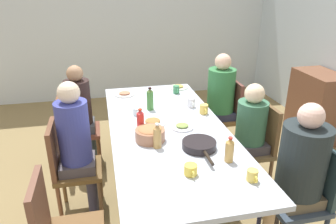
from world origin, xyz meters
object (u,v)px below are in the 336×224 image
at_px(chair_1, 305,193).
at_px(cup_2, 253,175).
at_px(plate_0, 178,87).
at_px(plate_1, 153,122).
at_px(chair_0, 226,113).
at_px(side_cabinet, 316,106).
at_px(cup_4, 191,170).
at_px(serving_pan, 199,145).
at_px(person_0, 220,96).
at_px(person_5, 80,110).
at_px(bottle_1, 229,150).
at_px(bottle_3, 157,136).
at_px(chair_2, 68,165).
at_px(plate_2, 182,127).
at_px(bowl_0, 150,134).
at_px(cup_0, 137,111).
at_px(chair_4, 256,144).
at_px(plate_3, 125,94).
at_px(bottle_2, 150,99).
at_px(dining_table, 168,135).
at_px(person_2, 76,141).
at_px(cup_1, 176,90).
at_px(cup_3, 204,109).
at_px(person_4, 249,130).
at_px(bottle_0, 140,121).
at_px(chair_5, 73,126).
at_px(person_1, 300,168).

relative_size(chair_1, cup_2, 8.22).
height_order(chair_1, cup_2, chair_1).
relative_size(plate_0, plate_1, 0.89).
height_order(chair_0, side_cabinet, same).
bearing_deg(cup_4, plate_0, 168.60).
xyz_separation_m(chair_1, serving_pan, (-0.38, -0.73, 0.30)).
relative_size(person_0, chair_1, 1.37).
height_order(person_5, bottle_1, person_5).
bearing_deg(cup_2, bottle_3, -137.44).
relative_size(chair_2, plate_2, 4.48).
xyz_separation_m(bowl_0, cup_0, (-0.55, -0.03, -0.02)).
xyz_separation_m(person_0, chair_4, (0.80, 0.09, -0.23)).
xyz_separation_m(plate_3, bottle_2, (0.49, 0.22, 0.10)).
bearing_deg(person_0, cup_4, -27.55).
height_order(person_0, plate_1, person_0).
distance_m(plate_1, side_cabinet, 2.47).
distance_m(dining_table, plate_3, 0.99).
bearing_deg(bowl_0, cup_0, -176.39).
relative_size(plate_1, cup_0, 2.02).
bearing_deg(person_2, chair_0, 115.25).
xyz_separation_m(plate_1, cup_1, (-0.75, 0.41, 0.03)).
bearing_deg(cup_3, side_cabinet, 110.02).
height_order(plate_3, bottle_1, bottle_1).
height_order(person_5, plate_0, person_5).
xyz_separation_m(serving_pan, cup_3, (-0.66, 0.25, 0.02)).
bearing_deg(chair_1, cup_2, -78.21).
bearing_deg(person_4, bottle_0, -87.52).
bearing_deg(plate_2, bottle_2, -157.09).
bearing_deg(cup_1, cup_2, 2.56).
height_order(chair_0, chair_4, same).
height_order(plate_1, cup_3, cup_3).
relative_size(chair_5, bottle_3, 4.39).
bearing_deg(chair_4, person_5, -115.27).
distance_m(person_1, plate_1, 1.29).
bearing_deg(bottle_0, person_4, 92.48).
bearing_deg(chair_2, person_4, 90.00).
bearing_deg(cup_3, plate_3, -134.61).
bearing_deg(chair_2, bottle_2, 119.29).
distance_m(person_4, chair_5, 1.87).
bearing_deg(cup_0, chair_4, 72.89).
height_order(dining_table, person_0, person_0).
relative_size(person_5, serving_pan, 2.66).
bearing_deg(plate_3, bottle_2, 23.79).
bearing_deg(person_1, cup_4, -93.20).
xyz_separation_m(chair_2, plate_1, (-0.12, 0.77, 0.28)).
bearing_deg(serving_pan, bottle_0, -132.58).
xyz_separation_m(person_2, person_5, (-0.80, 0.00, -0.04)).
xyz_separation_m(chair_0, plate_0, (-0.25, -0.53, 0.28)).
bearing_deg(chair_4, chair_0, 180.00).
xyz_separation_m(plate_0, bottle_2, (0.60, -0.44, 0.10)).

